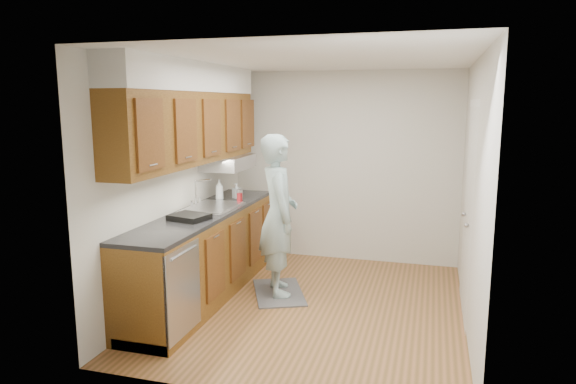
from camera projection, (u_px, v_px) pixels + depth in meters
The scene contains 15 objects.
floor at pixel (313, 306), 5.33m from camera, with size 3.50×3.50×0.00m, color #976039.
ceiling at pixel (315, 59), 4.90m from camera, with size 3.50×3.50×0.00m, color white.
wall_left at pixel (178, 182), 5.52m from camera, with size 0.02×3.50×2.50m, color beige.
wall_right at pixel (473, 195), 4.72m from camera, with size 0.02×3.50×2.50m, color beige.
wall_back at pixel (344, 167), 6.78m from camera, with size 3.00×0.02×2.50m, color beige.
counter at pixel (206, 252), 5.57m from camera, with size 0.64×2.80×1.30m.
upper_cabinets at pixel (192, 116), 5.40m from camera, with size 0.47×2.80×1.21m.
closet_door at pixel (468, 212), 5.04m from camera, with size 0.02×1.22×2.05m, color white.
floor_mat at pixel (279, 292), 5.70m from camera, with size 0.51×0.87×0.02m, color slate.
person at pixel (278, 204), 5.53m from camera, with size 0.70×0.47×1.98m, color #99B7BA.
soap_bottle_a at pixel (219, 190), 6.09m from camera, with size 0.10×0.10×0.25m, color silver.
soap_bottle_b at pixel (237, 191), 6.24m from camera, with size 0.08×0.08×0.18m, color silver.
soda_can at pixel (240, 198), 5.94m from camera, with size 0.06×0.06×0.12m, color #A91D23.
steel_can at pixel (240, 194), 6.14m from camera, with size 0.07×0.07×0.13m, color #A5A5AA.
dish_rack at pixel (189, 217), 5.10m from camera, with size 0.35×0.30×0.06m, color black.
Camera 1 is at (1.13, -4.93, 2.09)m, focal length 32.00 mm.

